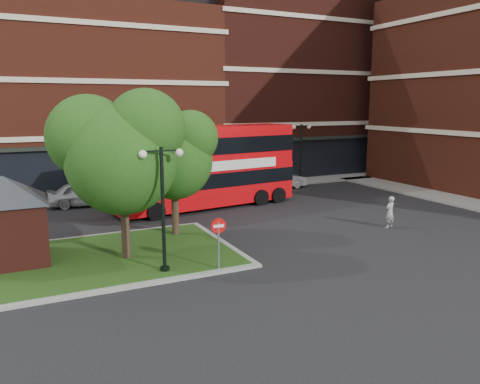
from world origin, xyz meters
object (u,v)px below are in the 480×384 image
bus (206,161)px  woman (390,212)px  car_white (280,180)px  car_silver (85,194)px

bus → woman: size_ratio=7.12×
bus → car_white: 8.92m
woman → car_silver: size_ratio=0.37×
bus → car_white: bearing=19.1°
bus → woman: bearing=-59.1°
car_white → woman: bearing=175.8°
woman → car_silver: (-14.03, 12.76, -0.06)m
car_silver → car_white: size_ratio=1.09×
bus → car_white: size_ratio=2.86×
bus → woman: 11.55m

